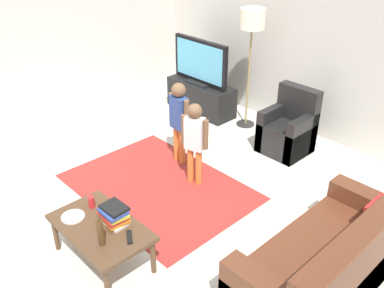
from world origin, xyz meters
name	(u,v)px	position (x,y,z in m)	size (l,w,h in m)	color
ground	(153,213)	(0.00, 0.00, 0.00)	(7.80, 7.80, 0.00)	beige
wall_back	(317,42)	(0.00, 3.00, 1.35)	(6.00, 0.12, 2.70)	silver
wall_left	(15,40)	(-3.00, 0.00, 1.35)	(0.12, 6.00, 2.70)	silver
area_rug	(159,187)	(-0.35, 0.37, 0.00)	(2.20, 1.60, 0.01)	#9E2D28
tv_stand	(201,97)	(-1.58, 2.30, 0.24)	(1.20, 0.44, 0.50)	black
tv	(200,62)	(-1.58, 2.28, 0.85)	(1.10, 0.28, 0.71)	black
couch	(331,265)	(1.91, 0.44, 0.29)	(0.80, 1.80, 0.86)	brown
armchair	(289,131)	(0.19, 2.26, 0.30)	(0.60, 0.60, 0.90)	black
floor_lamp	(252,25)	(-0.73, 2.45, 1.54)	(0.36, 0.36, 1.78)	#262626
child_near_tv	(179,116)	(-0.61, 0.95, 0.67)	(0.37, 0.18, 1.12)	orange
child_center	(195,137)	(-0.12, 0.76, 0.63)	(0.34, 0.19, 1.06)	orange
coffee_table	(101,230)	(0.24, -0.80, 0.37)	(1.00, 0.60, 0.42)	#513823
book_stack	(114,215)	(0.30, -0.67, 0.51)	(0.30, 0.24, 0.18)	white
bottle	(101,232)	(0.46, -0.92, 0.55)	(0.06, 0.06, 0.31)	#4C3319
tv_remote	(130,237)	(0.56, -0.70, 0.43)	(0.17, 0.05, 0.02)	black
soda_can	(91,202)	(-0.06, -0.70, 0.48)	(0.07, 0.07, 0.12)	red
plate	(73,217)	(-0.04, -0.92, 0.43)	(0.22, 0.22, 0.02)	white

